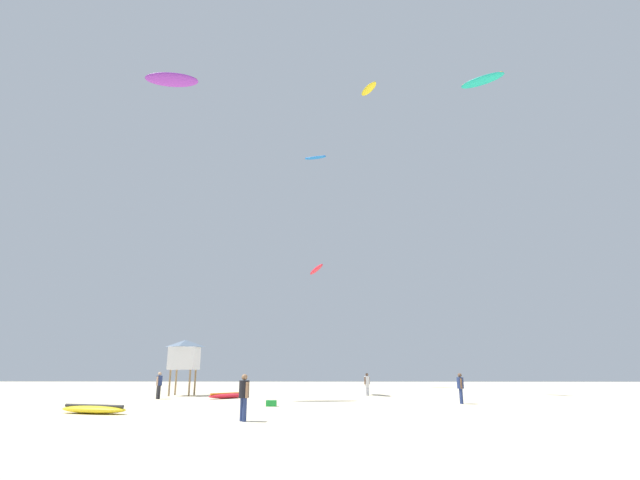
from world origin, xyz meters
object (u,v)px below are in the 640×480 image
object	(u,v)px
person_left	(159,383)
kite_aloft_4	(369,89)
cooler_box	(271,403)
kite_grounded_near	(94,409)
kite_aloft_2	(482,80)
kite_grounded_mid	(229,396)
kite_aloft_3	(315,158)
person_midground	(460,386)
kite_aloft_1	(172,80)
kite_aloft_0	(316,269)
lifeguard_tower	(185,354)
person_foreground	(244,394)
person_right	(367,382)

from	to	relation	value
person_left	kite_aloft_4	xyz separation A→B (m)	(15.49, 6.23, 26.54)
person_left	cooler_box	bearing A→B (deg)	158.31
kite_grounded_near	kite_aloft_2	distance (m)	40.33
kite_grounded_mid	kite_aloft_4	distance (m)	29.96
kite_aloft_3	kite_aloft_4	size ratio (longest dim) A/B	1.15
person_midground	kite_aloft_1	distance (m)	30.70
kite_grounded_mid	person_midground	bearing A→B (deg)	-18.54
cooler_box	kite_aloft_0	distance (m)	15.25
lifeguard_tower	kite_aloft_4	size ratio (longest dim) A/B	1.65
kite_aloft_3	kite_aloft_0	bearing A→B (deg)	-88.07
kite_grounded_near	kite_grounded_mid	xyz separation A→B (m)	(3.89, 11.47, -0.01)
person_midground	lifeguard_tower	xyz separation A→B (m)	(-18.93, 8.29, 2.04)
cooler_box	kite_grounded_near	bearing A→B (deg)	-149.51
kite_grounded_near	kite_aloft_0	world-z (taller)	kite_aloft_0
cooler_box	kite_aloft_4	distance (m)	30.94
kite_grounded_mid	lifeguard_tower	bearing A→B (deg)	141.62
kite_aloft_1	person_foreground	bearing A→B (deg)	-55.65
kite_grounded_near	kite_aloft_3	xyz separation A→B (m)	(9.28, 31.88, 27.22)
person_foreground	kite_grounded_mid	bearing A→B (deg)	-115.38
lifeguard_tower	person_midground	bearing A→B (deg)	-23.65
kite_grounded_mid	lifeguard_tower	distance (m)	6.14
lifeguard_tower	cooler_box	bearing A→B (deg)	-52.22
person_right	kite_grounded_near	bearing A→B (deg)	98.90
kite_aloft_1	kite_aloft_0	bearing A→B (deg)	28.36
person_foreground	person_left	bearing A→B (deg)	-98.46
person_left	kite_grounded_near	bearing A→B (deg)	109.03
person_left	kite_aloft_2	world-z (taller)	kite_aloft_2
kite_aloft_4	person_right	bearing A→B (deg)	-118.45
kite_aloft_3	kite_aloft_4	xyz separation A→B (m)	(5.45, -14.88, 0.15)
person_left	kite_aloft_0	bearing A→B (deg)	-138.75
person_midground	kite_aloft_2	size ratio (longest dim) A/B	0.44
person_foreground	kite_grounded_mid	size ratio (longest dim) A/B	0.61
kite_aloft_2	kite_grounded_near	bearing A→B (deg)	-147.77
kite_aloft_0	kite_aloft_2	size ratio (longest dim) A/B	0.91
person_foreground	lifeguard_tower	size ratio (longest dim) A/B	0.43
kite_aloft_2	kite_aloft_4	bearing A→B (deg)	173.34
person_foreground	kite_aloft_0	xyz separation A→B (m)	(2.40, 19.11, 8.91)
kite_aloft_2	lifeguard_tower	bearing A→B (deg)	-177.84
cooler_box	kite_aloft_0	size ratio (longest dim) A/B	0.16
kite_grounded_mid	kite_aloft_0	distance (m)	12.29
cooler_box	kite_grounded_mid	bearing A→B (deg)	118.34
kite_aloft_0	kite_aloft_2	distance (m)	23.29
person_midground	cooler_box	size ratio (longest dim) A/B	3.09
person_midground	kite_aloft_1	size ratio (longest dim) A/B	0.41
cooler_box	person_foreground	bearing A→B (deg)	-91.77
lifeguard_tower	kite_aloft_1	distance (m)	21.57
kite_aloft_1	lifeguard_tower	bearing A→B (deg)	77.23
kite_aloft_1	kite_aloft_2	world-z (taller)	kite_aloft_2
kite_grounded_near	lifeguard_tower	world-z (taller)	lifeguard_tower
person_right	kite_grounded_mid	bearing A→B (deg)	71.70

